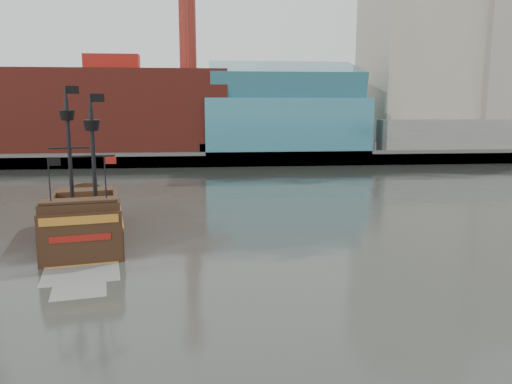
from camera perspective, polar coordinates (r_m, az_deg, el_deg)
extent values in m
plane|color=#2B2D28|center=(27.87, 5.22, -12.89)|extent=(400.00, 400.00, 0.00)
cube|color=slate|center=(117.71, -3.36, 5.15)|extent=(220.00, 60.00, 2.00)
cube|color=#4C4C49|center=(88.35, -2.52, 3.76)|extent=(220.00, 1.00, 2.60)
cube|color=maroon|center=(98.67, -15.91, 8.81)|extent=(42.00, 18.00, 15.00)
cube|color=teal|center=(96.45, 3.18, 7.67)|extent=(30.00, 16.00, 10.00)
cube|color=#A59E89|center=(115.32, 17.99, 16.55)|extent=(20.00, 22.00, 46.00)
cube|color=gray|center=(119.67, 26.83, 13.80)|extent=(18.00, 18.00, 38.00)
cube|color=#A59E89|center=(135.13, 19.10, 16.73)|extent=(24.00, 20.00, 52.00)
cube|color=slate|center=(105.67, 24.46, 5.91)|extent=(40.00, 6.00, 6.00)
cylinder|color=maroon|center=(100.72, -7.88, 19.69)|extent=(3.20, 3.20, 22.00)
cube|color=teal|center=(96.47, 3.23, 12.42)|extent=(28.00, 14.94, 8.78)
cube|color=black|center=(42.93, -18.96, -4.24)|extent=(8.15, 14.40, 2.94)
cube|color=#4C2B1C|center=(42.57, -19.08, -2.10)|extent=(7.33, 12.96, 0.34)
cube|color=black|center=(47.83, -18.89, -0.33)|extent=(5.23, 3.58, 1.13)
cube|color=black|center=(36.65, -19.46, -2.66)|extent=(5.62, 2.80, 2.03)
cube|color=black|center=(36.07, -19.36, -5.81)|extent=(5.49, 1.34, 4.52)
cube|color=#AA6A20|center=(35.48, -19.54, -3.06)|extent=(5.01, 1.06, 0.57)
cube|color=maroon|center=(35.77, -19.43, -5.01)|extent=(3.90, 0.85, 0.45)
cylinder|color=black|center=(43.63, -20.53, 4.18)|extent=(0.37, 0.37, 8.82)
cylinder|color=black|center=(39.88, -18.06, 3.35)|extent=(0.37, 0.37, 8.14)
cone|color=black|center=(43.47, -20.78, 8.18)|extent=(1.46, 1.46, 0.79)
cone|color=black|center=(39.68, -18.27, 7.24)|extent=(1.46, 1.46, 0.79)
cube|color=black|center=(43.45, -20.27, 10.90)|extent=(1.00, 0.23, 0.62)
cube|color=black|center=(39.65, -17.69, 10.21)|extent=(1.00, 0.23, 0.62)
cube|color=gray|center=(34.64, -19.36, -8.79)|extent=(5.49, 4.91, 0.02)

